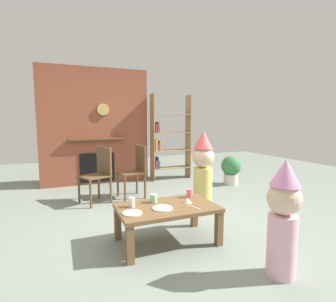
{
  "coord_description": "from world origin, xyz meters",
  "views": [
    {
      "loc": [
        -1.27,
        -3.05,
        1.34
      ],
      "look_at": [
        0.15,
        0.4,
        0.9
      ],
      "focal_mm": 28.07,
      "sensor_mm": 36.0,
      "label": 1
    }
  ],
  "objects": [
    {
      "name": "paper_cup_center",
      "position": [
        -0.59,
        -0.38,
        0.46
      ],
      "size": [
        0.07,
        0.07,
        0.11
      ],
      "primitive_type": "cylinder",
      "color": "silver",
      "rests_on": "coffee_table"
    },
    {
      "name": "birthday_cake_slice",
      "position": [
        0.02,
        -0.48,
        0.44
      ],
      "size": [
        0.1,
        0.1,
        0.06
      ],
      "primitive_type": "cone",
      "color": "#EAC68C",
      "rests_on": "coffee_table"
    },
    {
      "name": "child_with_cone_hat",
      "position": [
        0.44,
        -1.45,
        0.54
      ],
      "size": [
        0.28,
        0.28,
        1.02
      ],
      "rotation": [
        0.0,
        0.0,
        2.18
      ],
      "color": "#EAB2C6",
      "rests_on": "ground_plane"
    },
    {
      "name": "table_fork",
      "position": [
        0.02,
        -0.67,
        0.41
      ],
      "size": [
        0.06,
        0.15,
        0.01
      ],
      "primitive_type": "cube",
      "rotation": [
        0.0,
        0.0,
        1.87
      ],
      "color": "silver",
      "rests_on": "coffee_table"
    },
    {
      "name": "dining_chair_left",
      "position": [
        -0.71,
        1.25,
        0.51
      ],
      "size": [
        0.53,
        0.53,
        0.9
      ],
      "rotation": [
        0.0,
        0.0,
        3.56
      ],
      "color": "brown",
      "rests_on": "ground_plane"
    },
    {
      "name": "paper_plate_front",
      "position": [
        -0.64,
        -0.58,
        0.42
      ],
      "size": [
        0.19,
        0.19,
        0.01
      ],
      "primitive_type": "cylinder",
      "color": "white",
      "rests_on": "coffee_table"
    },
    {
      "name": "paper_cup_near_right",
      "position": [
        0.14,
        -0.3,
        0.46
      ],
      "size": [
        0.07,
        0.07,
        0.1
      ],
      "primitive_type": "cylinder",
      "color": "#E5666B",
      "rests_on": "coffee_table"
    },
    {
      "name": "coffee_table",
      "position": [
        -0.23,
        -0.49,
        0.35
      ],
      "size": [
        1.06,
        0.65,
        0.41
      ],
      "color": "brown",
      "rests_on": "ground_plane"
    },
    {
      "name": "paper_plate_rear",
      "position": [
        -0.31,
        -0.56,
        0.42
      ],
      "size": [
        0.21,
        0.21,
        0.01
      ],
      "primitive_type": "cylinder",
      "color": "white",
      "rests_on": "coffee_table"
    },
    {
      "name": "potted_plant_tall",
      "position": [
        2.0,
        1.43,
        0.33
      ],
      "size": [
        0.41,
        0.41,
        0.59
      ],
      "color": "beige",
      "rests_on": "ground_plane"
    },
    {
      "name": "child_in_pink",
      "position": [
        0.68,
        0.32,
        0.62
      ],
      "size": [
        0.33,
        0.33,
        1.18
      ],
      "rotation": [
        0.0,
        0.0,
        -2.41
      ],
      "color": "#E0CC66",
      "rests_on": "ground_plane"
    },
    {
      "name": "brick_fireplace_feature",
      "position": [
        -0.58,
        2.6,
        1.19
      ],
      "size": [
        2.2,
        0.28,
        2.4
      ],
      "color": "brown",
      "rests_on": "ground_plane"
    },
    {
      "name": "ground_plane",
      "position": [
        0.0,
        0.0,
        0.0
      ],
      "size": [
        12.0,
        12.0,
        0.0
      ],
      "primitive_type": "plane",
      "color": "gray"
    },
    {
      "name": "bookshelf",
      "position": [
        0.97,
        2.4,
        0.87
      ],
      "size": [
        0.9,
        0.28,
        1.9
      ],
      "color": "#9E7A51",
      "rests_on": "ground_plane"
    },
    {
      "name": "paper_cup_near_left",
      "position": [
        -0.32,
        -0.33,
        0.46
      ],
      "size": [
        0.08,
        0.08,
        0.09
      ],
      "primitive_type": "cylinder",
      "color": "#8CD18C",
      "rests_on": "coffee_table"
    },
    {
      "name": "dining_chair_middle",
      "position": [
        -0.08,
        1.3,
        0.51
      ],
      "size": [
        0.45,
        0.45,
        0.9
      ],
      "rotation": [
        0.0,
        0.0,
        3.27
      ],
      "color": "brown",
      "rests_on": "ground_plane"
    }
  ]
}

